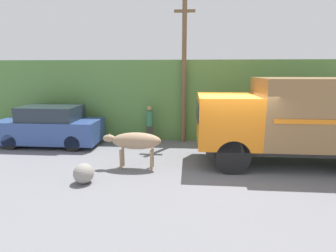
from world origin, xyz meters
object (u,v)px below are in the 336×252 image
cargo_truck (302,117)px  utility_pole (184,68)px  brown_cow (135,141)px  roadside_rock (84,173)px  pedestrian_on_hill (150,122)px  parked_suv (50,127)px

cargo_truck → utility_pole: bearing=148.1°
brown_cow → roadside_rock: (-1.28, -1.34, -0.64)m
cargo_truck → roadside_rock: (-6.88, -2.10, -1.40)m
pedestrian_on_hill → cargo_truck: bearing=135.3°
parked_suv → cargo_truck: bearing=-8.1°
pedestrian_on_hill → utility_pole: (1.53, 0.28, 2.44)m
brown_cow → pedestrian_on_hill: size_ratio=1.16×
cargo_truck → brown_cow: bearing=-170.1°
cargo_truck → utility_pole: utility_pole is taller
cargo_truck → pedestrian_on_hill: 6.16m
cargo_truck → parked_suv: bearing=172.6°
utility_pole → cargo_truck: bearing=-34.0°
brown_cow → roadside_rock: bearing=-135.5°
parked_suv → utility_pole: utility_pole is taller
brown_cow → roadside_rock: size_ratio=3.31×
cargo_truck → roadside_rock: bearing=-160.9°
parked_suv → roadside_rock: (3.01, -3.77, -0.54)m
brown_cow → utility_pole: (1.52, 3.51, 2.44)m
cargo_truck → pedestrian_on_hill: bearing=158.4°
utility_pole → roadside_rock: size_ratio=10.91×
cargo_truck → parked_suv: (-9.89, 1.67, -0.85)m
cargo_truck → roadside_rock: cargo_truck is taller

